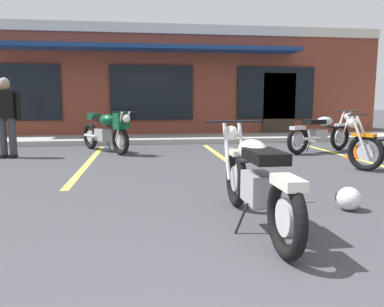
% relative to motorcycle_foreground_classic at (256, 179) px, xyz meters
% --- Properties ---
extents(ground_plane, '(80.00, 80.00, 0.00)m').
position_rel_motorcycle_foreground_classic_xyz_m(ground_plane, '(-0.76, 0.85, -0.46)').
color(ground_plane, '#3D3D42').
extents(sidewalk_kerb, '(22.00, 1.80, 0.14)m').
position_rel_motorcycle_foreground_classic_xyz_m(sidewalk_kerb, '(-0.76, 7.70, -0.39)').
color(sidewalk_kerb, '#A8A59E').
rests_on(sidewalk_kerb, ground_plane).
extents(brick_storefront_building, '(15.26, 6.52, 3.57)m').
position_rel_motorcycle_foreground_classic_xyz_m(brick_storefront_building, '(-0.76, 11.38, 1.33)').
color(brick_storefront_building, brown).
rests_on(brick_storefront_building, ground_plane).
extents(painted_stall_lines, '(8.30, 4.80, 0.01)m').
position_rel_motorcycle_foreground_classic_xyz_m(painted_stall_lines, '(-0.76, 4.10, -0.46)').
color(painted_stall_lines, '#DBCC4C').
rests_on(painted_stall_lines, ground_plane).
extents(motorcycle_foreground_classic, '(0.66, 2.11, 0.98)m').
position_rel_motorcycle_foreground_classic_xyz_m(motorcycle_foreground_classic, '(0.00, 0.00, 0.00)').
color(motorcycle_foreground_classic, black).
rests_on(motorcycle_foreground_classic, ground_plane).
extents(motorcycle_red_sportbike, '(1.98, 1.13, 0.98)m').
position_rel_motorcycle_foreground_classic_xyz_m(motorcycle_red_sportbike, '(3.07, 4.82, 0.00)').
color(motorcycle_red_sportbike, black).
rests_on(motorcycle_red_sportbike, ground_plane).
extents(motorcycle_silver_naked, '(1.41, 1.83, 0.98)m').
position_rel_motorcycle_foreground_classic_xyz_m(motorcycle_silver_naked, '(-1.89, 5.44, 0.07)').
color(motorcycle_silver_naked, black).
rests_on(motorcycle_silver_naked, ground_plane).
extents(person_in_black_shirt, '(0.60, 0.29, 1.68)m').
position_rel_motorcycle_foreground_classic_xyz_m(person_in_black_shirt, '(-3.89, 4.88, 0.49)').
color(person_in_black_shirt, black).
rests_on(person_in_black_shirt, ground_plane).
extents(helmet_on_pavement, '(0.26, 0.26, 0.26)m').
position_rel_motorcycle_foreground_classic_xyz_m(helmet_on_pavement, '(1.18, 0.38, -0.33)').
color(helmet_on_pavement, silver).
rests_on(helmet_on_pavement, ground_plane).
extents(traffic_cone, '(0.34, 0.34, 0.53)m').
position_rel_motorcycle_foreground_classic_xyz_m(traffic_cone, '(3.36, 3.86, -0.20)').
color(traffic_cone, orange).
rests_on(traffic_cone, ground_plane).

